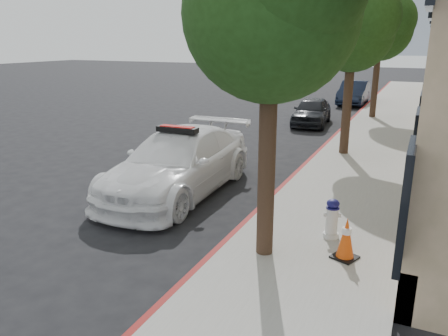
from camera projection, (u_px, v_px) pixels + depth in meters
ground at (182, 201)px, 10.90m from camera, size 120.00×120.00×0.00m
sidewalk at (378, 134)px, 18.14m from camera, size 3.20×50.00×0.15m
curb_strip at (340, 131)px, 18.76m from camera, size 0.12×50.00×0.15m
tree_near at (273, 12)px, 6.76m from camera, size 2.92×2.82×5.62m
tree_mid at (354, 30)px, 13.76m from camera, size 2.77×2.64×5.43m
tree_far at (381, 28)px, 20.67m from camera, size 3.10×3.00×5.81m
police_car at (178, 162)px, 11.28m from camera, size 2.36×5.61×1.77m
parked_car_mid at (312, 111)px, 20.46m from camera, size 1.85×3.89×1.28m
parked_car_far at (354, 93)px, 27.00m from camera, size 1.57×4.35×1.42m
fire_hydrant at (332, 219)px, 8.42m from camera, size 0.34×0.30×0.79m
traffic_cone at (346, 238)px, 7.62m from camera, size 0.52×0.52×0.76m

